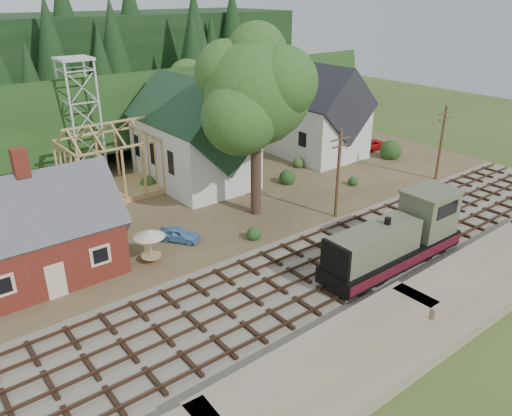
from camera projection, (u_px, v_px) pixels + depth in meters
ground at (320, 269)px, 35.70m from camera, size 140.00×140.00×0.00m
embankment at (422, 327)px, 29.58m from camera, size 64.00×5.00×1.60m
railroad_bed at (320, 268)px, 35.66m from camera, size 64.00×11.00×0.16m
village_flat at (189, 193)px, 48.59m from camera, size 64.00×26.00×0.30m
hillside at (95, 141)px, 65.92m from camera, size 70.00×28.96×12.74m
ridge at (55, 118)px, 77.44m from camera, size 80.00×20.00×12.00m
depot at (35, 237)px, 33.26m from camera, size 10.80×7.41×9.00m
church at (195, 136)px, 48.91m from camera, size 8.40×15.17×13.00m
farmhouse at (316, 117)px, 57.60m from camera, size 8.40×10.80×10.60m
timber_frame at (110, 165)px, 46.82m from camera, size 8.20×6.20×6.99m
lattice_tower at (77, 83)px, 48.42m from camera, size 3.20×3.20×12.12m
big_tree at (257, 100)px, 40.07m from camera, size 10.90×8.40×14.70m
telegraph_pole_near at (338, 173)px, 41.69m from camera, size 2.20×0.28×8.00m
telegraph_pole_far at (441, 142)px, 50.18m from camera, size 2.20×0.28×8.00m
locomotive at (398, 239)px, 35.29m from camera, size 12.19×3.05×4.87m
car_blue at (179, 234)px, 38.82m from camera, size 3.04×3.50×1.14m
car_red at (372, 144)px, 61.16m from camera, size 4.53×2.18×1.25m
patio_set at (149, 235)px, 35.23m from camera, size 2.26×2.26×2.52m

